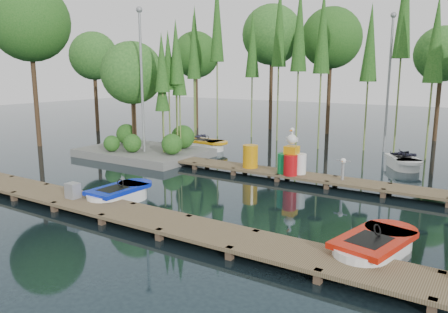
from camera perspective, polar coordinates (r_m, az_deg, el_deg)
The scene contains 15 objects.
ground_plane at distance 16.71m, azimuth -2.38°, elevation -3.80°, with size 90.00×90.00×0.00m, color #1B2B33.
near_dock at distance 13.38m, azimuth -13.66°, elevation -6.90°, with size 18.00×1.50×0.50m.
far_dock at distance 18.21m, azimuth 4.75°, elevation -1.83°, with size 15.00×1.20×0.50m.
island at distance 22.74m, azimuth -10.73°, elevation 8.12°, with size 6.20×4.20×6.75m.
tree_screen at distance 26.41m, azimuth 7.56°, elevation 14.97°, with size 34.42×18.53×10.31m.
lamp_island at distance 21.59m, azimuth -10.74°, elevation 10.83°, with size 0.30×0.30×7.25m.
lamp_rear at distance 24.75m, azimuth 20.79°, elevation 10.32°, with size 0.30×0.30×7.25m.
boat_blue at distance 14.94m, azimuth -13.55°, elevation -4.95°, with size 1.17×2.52×0.84m.
boat_red at distance 10.85m, azimuth 19.02°, elevation -11.36°, with size 1.76×2.90×0.91m.
boat_yellow_far at distance 24.21m, azimuth -2.43°, elevation 1.54°, with size 2.64×1.30×1.29m.
boat_white_far at distance 21.17m, azimuth 22.36°, elevation -0.74°, with size 2.13×2.62×1.13m.
utility_cabinet at distance 14.78m, azimuth -19.14°, elevation -4.23°, with size 0.40×0.34×0.49m, color gray.
yellow_barrel at distance 18.32m, azimuth 3.46°, elevation 0.02°, with size 0.64×0.64×0.96m, color orange.
drum_cluster at distance 17.33m, azimuth 8.79°, elevation -0.53°, with size 1.07×0.98×1.84m.
seagull_post at distance 16.76m, azimuth 15.28°, elevation -1.11°, with size 0.52×0.28×0.83m.
Camera 1 is at (9.35, -13.17, 4.30)m, focal length 35.00 mm.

